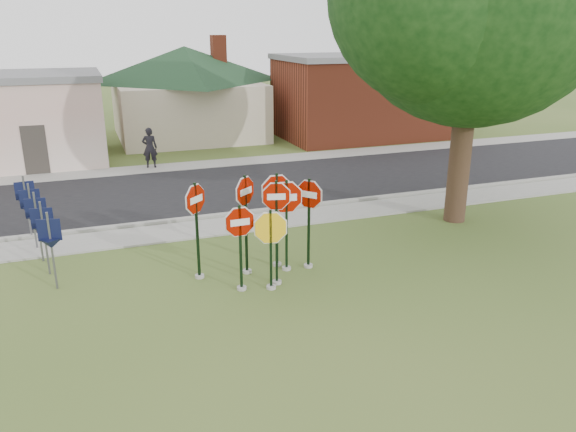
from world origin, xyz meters
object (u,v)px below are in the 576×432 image
object	(u,v)px
stop_sign_left	(240,237)
pedestrian	(150,148)
stop_sign_yellow	(271,240)
stop_sign_center	(276,219)

from	to	relation	value
stop_sign_left	pedestrian	size ratio (longest dim) A/B	1.24
stop_sign_yellow	pedestrian	size ratio (longest dim) A/B	1.18
stop_sign_center	stop_sign_left	xyz separation A→B (m)	(-0.93, -0.03, -0.34)
stop_sign_center	pedestrian	distance (m)	13.75
stop_sign_yellow	stop_sign_left	world-z (taller)	stop_sign_left
stop_sign_yellow	pedestrian	bearing A→B (deg)	94.85
stop_sign_yellow	stop_sign_left	xyz separation A→B (m)	(-0.71, 0.20, 0.09)
stop_sign_left	pedestrian	distance (m)	13.70
stop_sign_center	stop_sign_left	world-z (taller)	stop_sign_center
stop_sign_yellow	stop_sign_left	distance (m)	0.74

